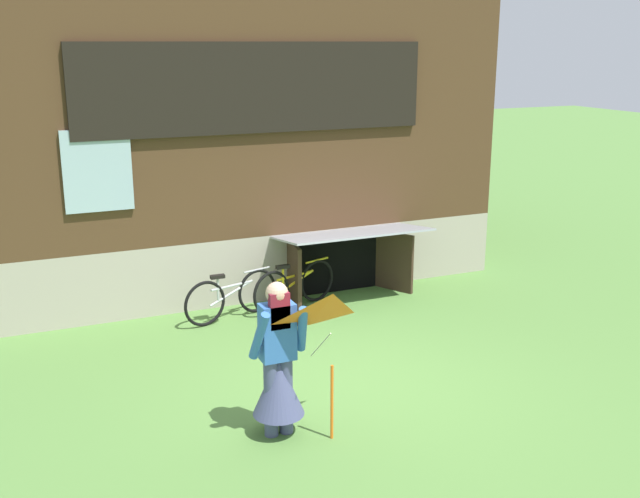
% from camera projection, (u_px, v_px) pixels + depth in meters
% --- Properties ---
extents(ground_plane, '(60.00, 60.00, 0.00)m').
position_uv_depth(ground_plane, '(345.00, 379.00, 8.87)').
color(ground_plane, '#56843D').
extents(log_house, '(8.20, 6.25, 4.84)m').
position_uv_depth(log_house, '(209.00, 125.00, 13.15)').
color(log_house, '#ADA393').
rests_on(log_house, ground_plane).
extents(person, '(0.61, 0.52, 1.60)m').
position_uv_depth(person, '(278.00, 372.00, 7.46)').
color(person, '#474C75').
rests_on(person, ground_plane).
extents(kite, '(0.77, 0.78, 1.50)m').
position_uv_depth(kite, '(333.00, 329.00, 7.02)').
color(kite, orange).
rests_on(kite, ground_plane).
extents(bicycle_yellow, '(1.47, 0.52, 0.70)m').
position_uv_depth(bicycle_yellow, '(294.00, 285.00, 11.18)').
color(bicycle_yellow, black).
rests_on(bicycle_yellow, ground_plane).
extents(bicycle_silver, '(1.48, 0.46, 0.70)m').
position_uv_depth(bicycle_silver, '(231.00, 296.00, 10.71)').
color(bicycle_silver, black).
rests_on(bicycle_silver, ground_plane).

